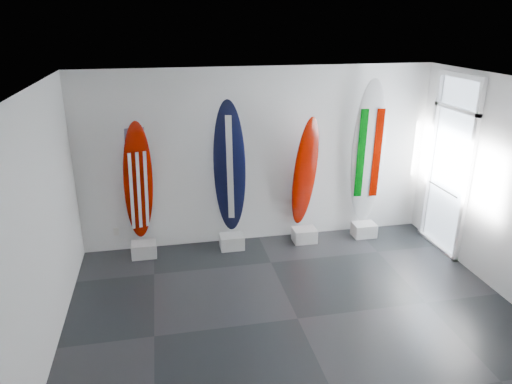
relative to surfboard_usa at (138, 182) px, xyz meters
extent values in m
plane|color=black|center=(2.01, -2.28, -1.26)|extent=(6.00, 6.00, 0.00)
plane|color=white|center=(2.01, -2.28, 1.74)|extent=(6.00, 6.00, 0.00)
plane|color=white|center=(2.01, 0.22, 0.24)|extent=(6.00, 0.00, 6.00)
plane|color=white|center=(2.01, -4.78, 0.24)|extent=(6.00, 0.00, 6.00)
plane|color=white|center=(-0.99, -2.28, 0.24)|extent=(0.00, 5.00, 5.00)
cube|color=silver|center=(0.00, -0.10, -1.14)|extent=(0.40, 0.30, 0.24)
ellipsoid|color=#770A00|center=(0.00, 0.00, 0.00)|extent=(0.55, 0.50, 2.05)
cube|color=silver|center=(1.47, -0.10, -1.14)|extent=(0.40, 0.30, 0.24)
ellipsoid|color=black|center=(1.47, 0.00, 0.14)|extent=(0.60, 0.47, 2.32)
cube|color=silver|center=(2.76, -0.10, -1.14)|extent=(0.40, 0.30, 0.24)
ellipsoid|color=#770A00|center=(2.76, 0.00, -0.02)|extent=(0.55, 0.51, 2.01)
cube|color=silver|center=(3.88, -0.10, -1.14)|extent=(0.40, 0.30, 0.24)
ellipsoid|color=silver|center=(3.88, 0.00, 0.26)|extent=(0.60, 0.24, 2.57)
cube|color=silver|center=(-0.44, 0.20, -0.91)|extent=(0.09, 0.02, 0.13)
camera|label=1|loc=(0.42, -7.31, 2.47)|focal=33.18mm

